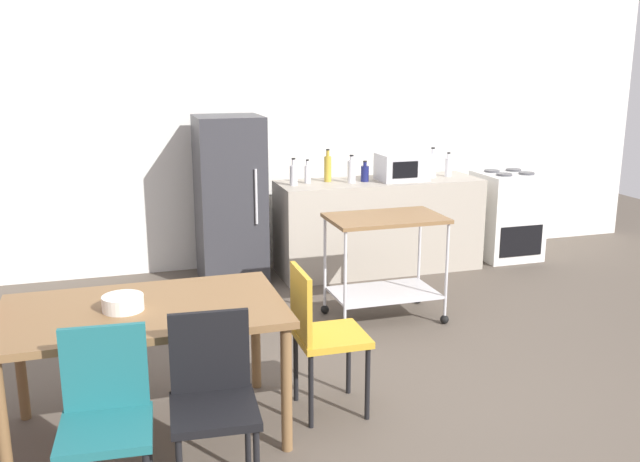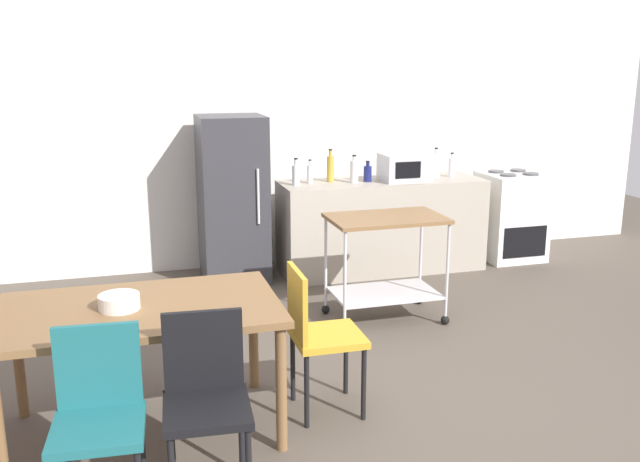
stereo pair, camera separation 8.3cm
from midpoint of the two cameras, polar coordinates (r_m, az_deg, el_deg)
name	(u,v)px [view 2 (the right image)]	position (r m, az deg, el deg)	size (l,w,h in m)	color
ground_plane	(396,400)	(4.45, 6.78, -13.58)	(12.00, 12.00, 0.00)	brown
back_wall	(277,121)	(7.03, -3.17, 9.03)	(8.40, 0.12, 2.90)	silver
kitchen_counter	(381,226)	(6.88, 5.40, 0.45)	(2.00, 0.64, 0.90)	#A89E8E
dining_table	(140,320)	(3.91, -13.94, -7.12)	(1.50, 0.90, 0.75)	brown
chair_black	(206,394)	(3.39, -8.64, -13.07)	(0.43, 0.43, 0.89)	black
chair_teal	(99,412)	(3.33, -17.00, -14.03)	(0.43, 0.43, 0.89)	#1E666B
chair_mustard	(317,330)	(4.08, 0.31, -8.10)	(0.41, 0.41, 0.89)	gold
stove_oven	(510,216)	(7.55, 15.65, 1.20)	(0.60, 0.61, 0.92)	white
refrigerator	(233,199)	(6.53, -6.80, 2.59)	(0.60, 0.63, 1.55)	#333338
kitchen_cart	(386,251)	(5.53, 5.83, -1.62)	(0.91, 0.57, 0.85)	brown
bottle_olive_oil	(296,175)	(6.49, -1.61, 4.65)	(0.07, 0.07, 0.26)	silver
bottle_vinegar	(310,174)	(6.60, -0.46, 4.73)	(0.06, 0.06, 0.23)	silver
bottle_sparkling_water	(330,168)	(6.69, 1.22, 5.18)	(0.07, 0.07, 0.31)	gold
bottle_soy_sauce	(354,171)	(6.63, 3.18, 4.93)	(0.08, 0.08, 0.27)	silver
bottle_sesame_oil	(368,173)	(6.71, 4.28, 4.75)	(0.08, 0.08, 0.20)	navy
microwave	(405,167)	(6.80, 7.32, 5.21)	(0.46, 0.35, 0.26)	silver
bottle_soda	(436,165)	(7.00, 9.81, 5.32)	(0.08, 0.08, 0.30)	silver
bottle_hot_sauce	(452,167)	(7.10, 11.08, 5.19)	(0.07, 0.07, 0.24)	silver
fruit_bowl	(119,302)	(3.86, -15.55, -5.62)	(0.22, 0.22, 0.08)	white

